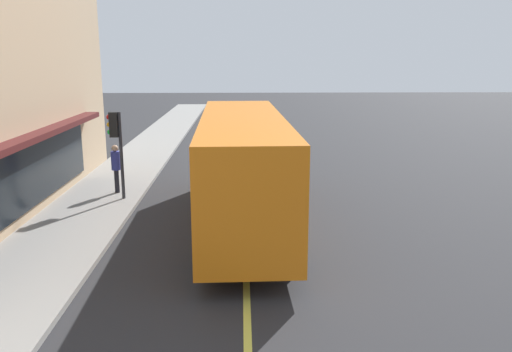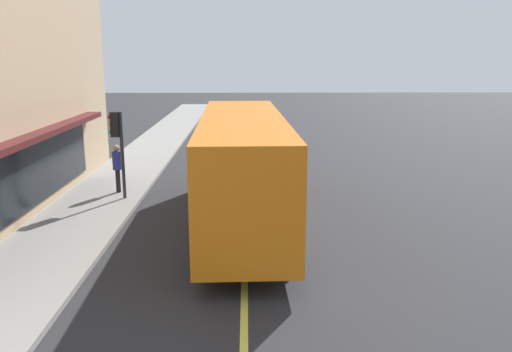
% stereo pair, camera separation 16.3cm
% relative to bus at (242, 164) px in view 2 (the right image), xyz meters
% --- Properties ---
extents(ground, '(120.00, 120.00, 0.00)m').
position_rel_bus_xyz_m(ground, '(0.95, -0.07, -1.99)').
color(ground, '#28282B').
extents(sidewalk, '(80.00, 3.07, 0.15)m').
position_rel_bus_xyz_m(sidewalk, '(0.95, 5.35, -1.91)').
color(sidewalk, gray).
rests_on(sidewalk, ground).
extents(lane_centre_stripe, '(36.00, 0.16, 0.01)m').
position_rel_bus_xyz_m(lane_centre_stripe, '(0.95, -0.07, -1.98)').
color(lane_centre_stripe, '#D8D14C').
rests_on(lane_centre_stripe, ground).
extents(bus, '(11.19, 2.84, 3.50)m').
position_rel_bus_xyz_m(bus, '(0.00, 0.00, 0.00)').
color(bus, orange).
rests_on(bus, ground).
extents(traffic_light, '(0.30, 0.52, 3.20)m').
position_rel_bus_xyz_m(traffic_light, '(2.70, 4.57, 0.55)').
color(traffic_light, '#2D2D33').
rests_on(traffic_light, sidewalk).
extents(pedestrian_at_corner, '(0.34, 0.34, 1.86)m').
position_rel_bus_xyz_m(pedestrian_at_corner, '(3.56, 4.84, -0.71)').
color(pedestrian_at_corner, black).
rests_on(pedestrian_at_corner, sidewalk).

